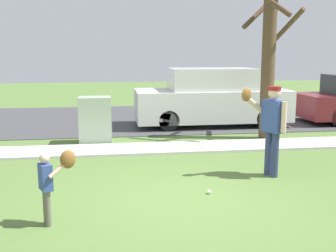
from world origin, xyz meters
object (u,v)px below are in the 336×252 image
(person_child, at_px, (51,177))
(parked_van_white, at_px, (212,99))
(baseball, at_px, (209,192))
(utility_cabinet, at_px, (95,120))
(person_adult, at_px, (271,121))
(street_tree_near, at_px, (269,48))

(person_child, distance_m, parked_van_white, 8.58)
(baseball, distance_m, utility_cabinet, 4.89)
(person_adult, relative_size, person_child, 1.63)
(baseball, xyz_separation_m, street_tree_near, (2.69, 4.33, 2.49))
(person_adult, height_order, street_tree_near, street_tree_near)
(utility_cabinet, relative_size, street_tree_near, 0.26)
(utility_cabinet, relative_size, parked_van_white, 0.25)
(baseball, bearing_deg, person_child, -159.17)
(person_child, relative_size, utility_cabinet, 0.87)
(person_child, bearing_deg, street_tree_near, 21.37)
(parked_van_white, bearing_deg, utility_cabinet, 30.13)
(utility_cabinet, distance_m, street_tree_near, 5.12)
(baseball, relative_size, street_tree_near, 0.02)
(person_adult, height_order, baseball, person_adult)
(baseball, xyz_separation_m, parked_van_white, (1.66, 6.56, 0.87))
(utility_cabinet, xyz_separation_m, parked_van_white, (3.73, 2.16, 0.28))
(person_child, distance_m, utility_cabinet, 5.36)
(utility_cabinet, bearing_deg, baseball, -64.85)
(person_adult, xyz_separation_m, parked_van_white, (0.24, 5.69, -0.20))
(person_adult, distance_m, street_tree_near, 3.96)
(street_tree_near, bearing_deg, person_adult, -110.13)
(baseball, distance_m, parked_van_white, 6.82)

